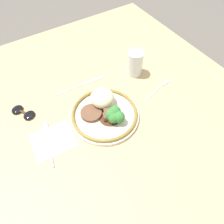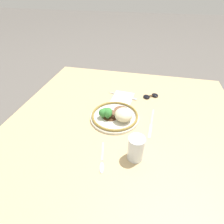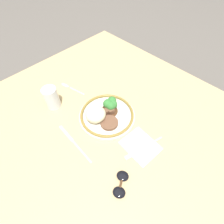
{
  "view_description": "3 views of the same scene",
  "coord_description": "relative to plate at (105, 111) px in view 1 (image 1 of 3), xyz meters",
  "views": [
    {
      "loc": [
        -0.24,
        -0.47,
        0.71
      ],
      "look_at": [
        0.01,
        -0.07,
        0.08
      ],
      "focal_mm": 35.0,
      "sensor_mm": 36.0,
      "label": 1
    },
    {
      "loc": [
        0.7,
        0.09,
        0.63
      ],
      "look_at": [
        0.0,
        -0.06,
        0.09
      ],
      "focal_mm": 28.0,
      "sensor_mm": 36.0,
      "label": 2
    },
    {
      "loc": [
        -0.37,
        0.28,
        0.7
      ],
      "look_at": [
        -0.03,
        -0.07,
        0.08
      ],
      "focal_mm": 28.0,
      "sensor_mm": 36.0,
      "label": 3
    }
  ],
  "objects": [
    {
      "name": "knife",
      "position": [
        -0.0,
        0.19,
        -0.02
      ],
      "size": [
        0.23,
        0.02,
        0.0
      ],
      "rotation": [
        0.0,
        0.0,
        -0.05
      ],
      "color": "#B7B7BC",
      "rests_on": "dining_table"
    },
    {
      "name": "sunglasses",
      "position": [
        -0.26,
        0.17,
        -0.02
      ],
      "size": [
        0.09,
        0.11,
        0.01
      ],
      "rotation": [
        0.0,
        0.0,
        0.53
      ],
      "color": "black",
      "rests_on": "dining_table"
    },
    {
      "name": "spoon",
      "position": [
        0.29,
        0.01,
        -0.02
      ],
      "size": [
        0.16,
        0.05,
        0.01
      ],
      "rotation": [
        0.0,
        0.0,
        0.22
      ],
      "color": "#B7B7BC",
      "rests_on": "dining_table"
    },
    {
      "name": "dining_table",
      "position": [
        0.0,
        0.05,
        -0.04
      ],
      "size": [
        1.17,
        1.2,
        0.04
      ],
      "color": "tan",
      "rests_on": "ground"
    },
    {
      "name": "juice_glass",
      "position": [
        0.23,
        0.13,
        0.02
      ],
      "size": [
        0.07,
        0.07,
        0.11
      ],
      "color": "orange",
      "rests_on": "dining_table"
    },
    {
      "name": "ground_plane",
      "position": [
        0.0,
        0.05,
        -0.06
      ],
      "size": [
        8.0,
        8.0,
        0.0
      ],
      "primitive_type": "plane",
      "color": "#5B5651"
    },
    {
      "name": "napkin",
      "position": [
        -0.21,
        0.0,
        -0.02
      ],
      "size": [
        0.15,
        0.13,
        0.0
      ],
      "color": "white",
      "rests_on": "dining_table"
    },
    {
      "name": "fork",
      "position": [
        -0.22,
        0.02,
        -0.02
      ],
      "size": [
        0.06,
        0.18,
        0.0
      ],
      "rotation": [
        0.0,
        0.0,
        1.32
      ],
      "color": "#B7B7BC",
      "rests_on": "napkin"
    },
    {
      "name": "plate",
      "position": [
        0.0,
        0.0,
        0.0
      ],
      "size": [
        0.26,
        0.26,
        0.08
      ],
      "color": "silver",
      "rests_on": "dining_table"
    }
  ]
}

